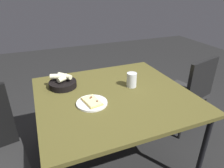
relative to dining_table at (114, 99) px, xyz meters
The scene contains 6 objects.
ground 0.66m from the dining_table, ahead, with size 8.00×8.00×0.00m, color black.
dining_table is the anchor object (origin of this frame).
pizza_plate 0.23m from the dining_table, 158.74° to the right, with size 0.23×0.23×0.04m.
bread_basket 0.45m from the dining_table, 142.62° to the left, with size 0.23×0.23×0.12m.
beer_glass 0.22m from the dining_table, 18.29° to the left, with size 0.08×0.08×0.12m.
chair_near 0.95m from the dining_table, ahead, with size 0.53×0.53×0.85m.
Camera 1 is at (-0.53, -1.27, 1.48)m, focal length 31.87 mm.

